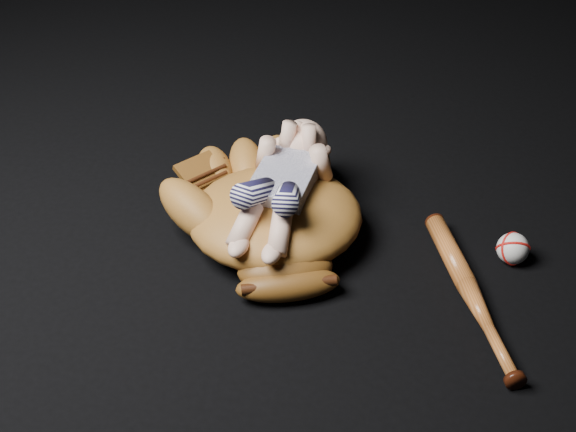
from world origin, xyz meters
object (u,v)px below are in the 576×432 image
(newborn_baby, at_px, (280,183))
(baseball, at_px, (513,248))
(baseball_glove, at_px, (275,209))
(baseball_bat, at_px, (471,293))

(newborn_baby, xyz_separation_m, baseball, (0.47, -0.03, -0.11))
(baseball_glove, distance_m, newborn_baby, 0.06)
(baseball_bat, xyz_separation_m, baseball, (0.09, 0.12, 0.01))
(baseball_glove, relative_size, newborn_baby, 1.25)
(newborn_baby, xyz_separation_m, baseball_bat, (0.37, -0.15, -0.12))
(baseball_glove, relative_size, baseball, 7.88)
(newborn_baby, relative_size, baseball_bat, 0.92)
(baseball, bearing_deg, newborn_baby, 176.80)
(baseball_glove, bearing_deg, baseball, -16.96)
(baseball_bat, bearing_deg, baseball, 53.52)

